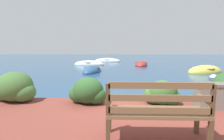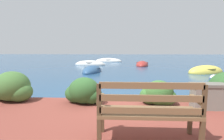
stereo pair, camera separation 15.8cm
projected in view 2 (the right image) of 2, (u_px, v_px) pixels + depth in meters
name	position (u px, v px, depth m)	size (l,w,h in m)	color
ground_plane	(119.00, 106.00, 4.84)	(80.00, 80.00, 0.00)	navy
park_bench	(149.00, 110.00, 2.55)	(1.49, 0.48, 0.93)	brown
hedge_clump_far_left	(12.00, 88.00, 4.58)	(1.15, 0.83, 0.78)	#426B33
hedge_clump_left	(84.00, 92.00, 4.39)	(0.97, 0.70, 0.66)	#2D5628
hedge_clump_centre	(158.00, 94.00, 4.28)	(0.88, 0.63, 0.60)	#38662D
rowboat_nearest	(206.00, 72.00, 11.23)	(2.79, 1.95, 0.89)	#DBC64C
rowboat_mid	(92.00, 71.00, 11.75)	(1.37, 2.68, 0.75)	#2D517A
rowboat_far	(142.00, 65.00, 15.92)	(1.51, 2.62, 0.75)	#9E2D28
rowboat_outer	(90.00, 64.00, 16.43)	(2.92, 1.36, 0.79)	silver
rowboat_distant	(109.00, 61.00, 20.52)	(3.21, 1.57, 0.77)	silver
mooring_buoy	(214.00, 78.00, 8.91)	(0.42, 0.42, 0.38)	white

